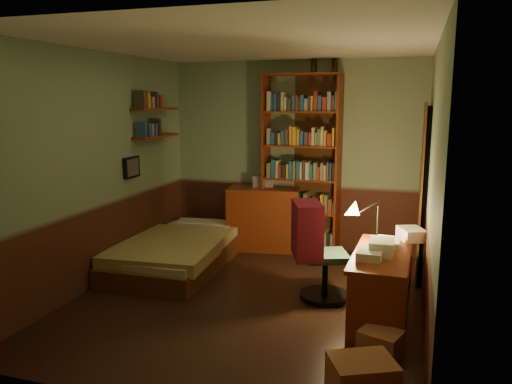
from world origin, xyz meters
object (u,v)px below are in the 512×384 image
(cardboard_box_b, at_px, (380,344))
(dresser, at_px, (264,218))
(bed, at_px, (178,241))
(desk, at_px, (380,286))
(bookshelf, at_px, (301,164))
(cardboard_box_a, at_px, (362,381))
(office_chair, at_px, (325,257))
(mini_stereo, at_px, (263,181))
(desk_lamp, at_px, (378,207))

(cardboard_box_b, bearing_deg, dresser, 124.40)
(bed, relative_size, desk, 1.70)
(desk, distance_m, cardboard_box_b, 0.76)
(bookshelf, xyz_separation_m, cardboard_box_a, (1.20, -3.37, -1.04))
(office_chair, bearing_deg, mini_stereo, 104.44)
(bookshelf, relative_size, desk, 1.95)
(dresser, distance_m, cardboard_box_a, 3.71)
(bed, relative_size, cardboard_box_b, 6.58)
(mini_stereo, distance_m, desk_lamp, 2.30)
(mini_stereo, bearing_deg, dresser, -83.47)
(bed, xyz_separation_m, desk, (2.54, -0.86, 0.02))
(bookshelf, relative_size, cardboard_box_b, 7.55)
(bed, distance_m, mini_stereo, 1.52)
(mini_stereo, relative_size, cardboard_box_a, 0.66)
(desk, bearing_deg, dresser, 134.26)
(bed, bearing_deg, dresser, 49.28)
(cardboard_box_a, bearing_deg, desk, 89.15)
(bookshelf, bearing_deg, cardboard_box_a, -66.56)
(dresser, height_order, bookshelf, bookshelf)
(mini_stereo, xyz_separation_m, bookshelf, (0.55, -0.04, 0.26))
(dresser, xyz_separation_m, desk_lamp, (1.64, -1.44, 0.57))
(dresser, xyz_separation_m, cardboard_box_a, (1.70, -3.29, -0.27))
(dresser, height_order, cardboard_box_a, dresser)
(bed, height_order, mini_stereo, mini_stereo)
(desk, bearing_deg, bed, 162.98)
(office_chair, xyz_separation_m, cardboard_box_a, (0.57, -1.76, -0.29))
(cardboard_box_a, bearing_deg, bed, 137.97)
(desk_lamp, bearing_deg, bookshelf, 115.37)
(bed, relative_size, office_chair, 2.32)
(cardboard_box_a, bearing_deg, dresser, 117.38)
(bookshelf, xyz_separation_m, office_chair, (0.63, -1.61, -0.75))
(bed, relative_size, bookshelf, 0.87)
(bed, bearing_deg, cardboard_box_a, -43.82)
(bookshelf, bearing_deg, cardboard_box_b, -60.70)
(office_chair, relative_size, cardboard_box_a, 2.10)
(dresser, distance_m, bookshelf, 0.93)
(office_chair, bearing_deg, dresser, 105.54)
(desk, bearing_deg, mini_stereo, 133.15)
(cardboard_box_b, bearing_deg, desk_lamp, 96.88)
(cardboard_box_b, bearing_deg, desk, 94.63)
(office_chair, distance_m, cardboard_box_b, 1.30)
(dresser, xyz_separation_m, mini_stereo, (-0.04, 0.12, 0.51))
(mini_stereo, height_order, cardboard_box_a, mini_stereo)
(bookshelf, xyz_separation_m, desk, (1.22, -1.96, -0.87))
(desk, distance_m, cardboard_box_a, 1.42)
(desk, height_order, office_chair, office_chair)
(bed, distance_m, office_chair, 2.03)
(mini_stereo, bearing_deg, bookshelf, -17.15)
(desk_lamp, height_order, cardboard_box_b, desk_lamp)
(mini_stereo, bearing_deg, desk, -61.54)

